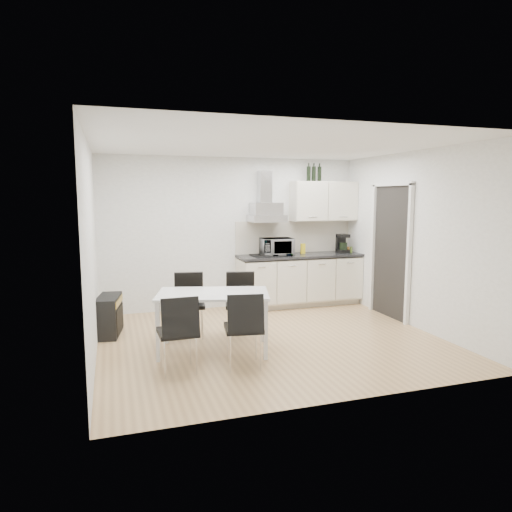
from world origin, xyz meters
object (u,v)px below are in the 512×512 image
(chair_near_right, at_px, (244,329))
(guitar_amp, at_px, (109,316))
(chair_far_right, at_px, (241,305))
(floor_speaker, at_px, (183,301))
(dining_table, at_px, (213,299))
(kitchenette, at_px, (301,259))
(chair_far_left, at_px, (189,306))
(chair_near_left, at_px, (178,333))

(chair_near_right, bearing_deg, guitar_amp, 139.46)
(chair_far_right, height_order, chair_near_right, same)
(guitar_amp, height_order, floor_speaker, guitar_amp)
(dining_table, xyz_separation_m, guitar_amp, (-1.25, 1.11, -0.39))
(floor_speaker, bearing_deg, kitchenette, 6.45)
(dining_table, height_order, chair_far_left, chair_far_left)
(chair_far_left, relative_size, chair_near_left, 1.00)
(chair_near_left, bearing_deg, guitar_amp, 112.19)
(guitar_amp, bearing_deg, chair_far_left, -12.41)
(kitchenette, height_order, dining_table, kitchenette)
(guitar_amp, xyz_separation_m, floor_speaker, (1.18, 1.01, -0.11))
(chair_near_right, bearing_deg, chair_far_left, 116.40)
(dining_table, distance_m, chair_near_left, 0.79)
(chair_far_left, bearing_deg, dining_table, 114.01)
(chair_far_left, relative_size, chair_far_right, 1.00)
(chair_far_right, bearing_deg, dining_table, 58.53)
(guitar_amp, distance_m, floor_speaker, 1.56)
(chair_near_left, height_order, chair_near_right, same)
(chair_near_left, distance_m, guitar_amp, 1.81)
(chair_near_right, relative_size, guitar_amp, 1.25)
(chair_near_left, bearing_deg, dining_table, 44.65)
(guitar_amp, bearing_deg, chair_near_left, -56.67)
(floor_speaker, bearing_deg, chair_near_left, -88.72)
(kitchenette, xyz_separation_m, chair_near_right, (-1.82, -2.57, -0.39))
(chair_far_left, bearing_deg, floor_speaker, -86.28)
(chair_near_left, relative_size, floor_speaker, 2.57)
(chair_far_right, xyz_separation_m, floor_speaker, (-0.57, 1.61, -0.27))
(chair_far_left, bearing_deg, chair_near_left, 83.35)
(chair_far_left, bearing_deg, kitchenette, -141.63)
(chair_near_left, distance_m, floor_speaker, 2.71)
(dining_table, relative_size, chair_near_left, 1.73)
(dining_table, relative_size, chair_far_left, 1.73)
(dining_table, bearing_deg, chair_near_right, -55.85)
(chair_near_right, relative_size, floor_speaker, 2.57)
(kitchenette, height_order, chair_far_right, kitchenette)
(dining_table, bearing_deg, floor_speaker, 106.49)
(chair_far_left, xyz_separation_m, chair_near_left, (-0.33, -1.22, 0.00))
(kitchenette, bearing_deg, floor_speaker, 175.50)
(chair_far_right, height_order, floor_speaker, chair_far_right)
(dining_table, distance_m, guitar_amp, 1.71)
(kitchenette, distance_m, chair_far_left, 2.59)
(chair_near_left, bearing_deg, chair_far_left, 73.16)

